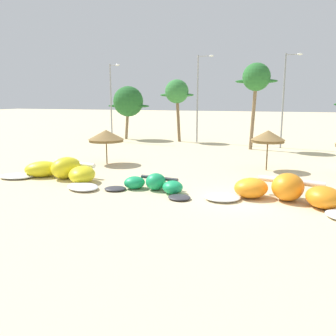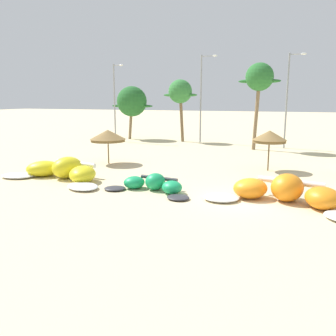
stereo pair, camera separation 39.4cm
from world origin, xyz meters
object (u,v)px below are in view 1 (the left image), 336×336
kite_far_left (62,171)px  lamppost_west (112,99)px  lamppost_west_center (199,95)px  beach_umbrella_near_van (106,136)px  palm_left (177,92)px  kite_left (153,185)px  beach_umbrella_middle (268,136)px  kite_left_of_center (286,192)px  palm_left_of_gap (256,79)px  palm_leftmost (128,102)px  lamppost_east_center (285,96)px

kite_far_left → lamppost_west: size_ratio=0.91×
kite_far_left → lamppost_west_center: size_ratio=0.83×
beach_umbrella_near_van → lamppost_west: 15.82m
beach_umbrella_near_van → lamppost_west: (-6.83, 13.98, 2.84)m
palm_left → kite_far_left: bearing=-91.7°
palm_left → lamppost_west: 7.94m
kite_left → lamppost_west: bearing=123.1°
beach_umbrella_middle → kite_left_of_center: bearing=-79.6°
kite_far_left → palm_left_of_gap: bearing=60.7°
palm_left → palm_left_of_gap: 10.59m
kite_left_of_center → lamppost_west_center: 26.09m
kite_left_of_center → palm_leftmost: palm_leftmost is taller
kite_far_left → lamppost_west_center: bearing=81.5°
kite_far_left → palm_left: (0.67, 22.54, 5.39)m
palm_leftmost → lamppost_west: lamppost_west is taller
kite_left_of_center → kite_left: bearing=-179.4°
lamppost_west → kite_left: bearing=-56.9°
lamppost_west → palm_left_of_gap: bearing=-5.4°
kite_far_left → kite_left_of_center: 13.97m
beach_umbrella_middle → palm_left: palm_left is taller
beach_umbrella_middle → palm_left: 19.36m
beach_umbrella_middle → lamppost_west: size_ratio=0.32×
kite_left → lamppost_west_center: size_ratio=0.55×
palm_leftmost → lamppost_west: 2.99m
kite_far_left → beach_umbrella_near_van: bearing=89.9°
palm_left → lamppost_west_center: lamppost_west_center is taller
kite_left_of_center → palm_left_of_gap: palm_left_of_gap is taller
palm_left_of_gap → lamppost_east_center: 3.91m
beach_umbrella_middle → palm_left_of_gap: bearing=100.9°
lamppost_west → lamppost_west_center: bearing=14.1°
palm_left_of_gap → lamppost_west_center: bearing=149.1°
kite_left_of_center → palm_left: bearing=119.7°
beach_umbrella_near_van → beach_umbrella_middle: 12.52m
kite_far_left → palm_leftmost: bearing=104.6°
lamppost_east_center → palm_left: bearing=170.9°
kite_left → palm_leftmost: bearing=118.2°
kite_left → lamppost_east_center: bearing=73.4°
kite_left_of_center → beach_umbrella_middle: beach_umbrella_middle is taller
kite_far_left → palm_left: palm_left is taller
kite_far_left → palm_left_of_gap: palm_left_of_gap is taller
kite_left → beach_umbrella_near_van: 9.78m
beach_umbrella_near_van → lamppost_east_center: lamppost_east_center is taller
palm_left_of_gap → lamppost_west_center: lamppost_west_center is taller
kite_far_left → lamppost_west_center: lamppost_west_center is taller
beach_umbrella_near_van → lamppost_west_center: size_ratio=0.28×
palm_left → kite_left: bearing=-75.4°
beach_umbrella_near_van → palm_left_of_gap: size_ratio=0.33×
palm_leftmost → kite_left_of_center: bearing=-49.8°
kite_left → palm_left_of_gap: size_ratio=0.64×
palm_left → beach_umbrella_near_van: bearing=-92.3°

